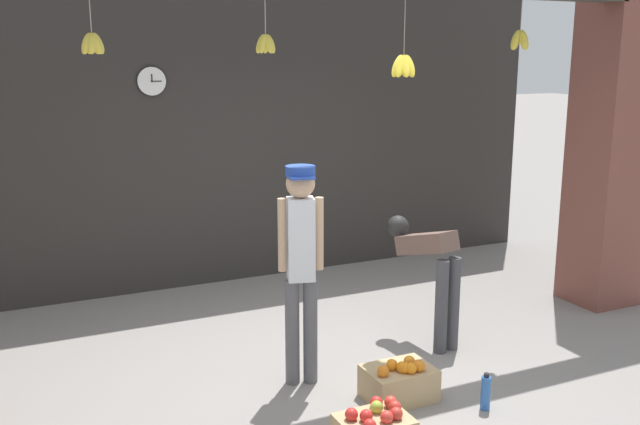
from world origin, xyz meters
name	(u,v)px	position (x,y,z in m)	size (l,w,h in m)	color
ground_plane	(340,366)	(0.00, 0.00, 0.00)	(60.00, 60.00, 0.00)	gray
shop_back_wall	(234,138)	(0.00, 2.61, 1.60)	(7.67, 0.12, 3.21)	#2D2B28
shop_pillar_right	(613,147)	(3.19, 0.30, 1.60)	(0.70, 0.60, 3.21)	brown
shopkeeper	(301,257)	(-0.40, -0.13, 1.02)	(0.33, 0.30, 1.71)	#56565B
worker_stooping	(430,265)	(0.94, 0.12, 0.71)	(0.33, 0.82, 1.07)	#424247
fruit_crate_oranges	(399,382)	(0.14, -0.69, 0.14)	(0.50, 0.37, 0.33)	tan
water_bottle	(486,392)	(0.63, -1.09, 0.13)	(0.07, 0.07, 0.28)	#2D60AD
wall_clock	(152,81)	(-0.88, 2.53, 2.23)	(0.30, 0.03, 0.30)	black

